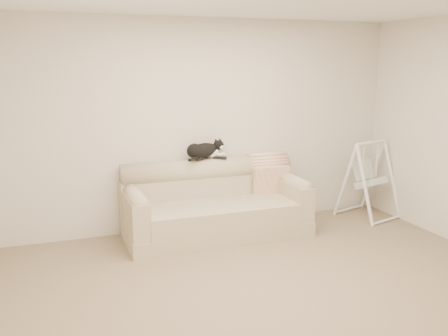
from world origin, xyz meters
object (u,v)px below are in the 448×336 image
remote_b (220,158)px  tuxedo_cat (204,150)px  sofa (215,206)px  baby_swing (368,179)px  remote_a (202,159)px

remote_b → tuxedo_cat: (-0.20, 0.02, 0.10)m
sofa → tuxedo_cat: tuxedo_cat is taller
remote_b → baby_swing: (2.05, -0.25, -0.39)m
sofa → remote_b: 0.61m
remote_a → sofa: bearing=-67.2°
tuxedo_cat → remote_a: bearing=-164.1°
remote_b → tuxedo_cat: size_ratio=0.31×
remote_b → baby_swing: baby_swing is taller
baby_swing → tuxedo_cat: bearing=173.1°
sofa → remote_a: (-0.09, 0.22, 0.56)m
sofa → remote_b: size_ratio=12.53×
remote_a → tuxedo_cat: bearing=15.9°
sofa → remote_b: (0.14, 0.21, 0.56)m
tuxedo_cat → baby_swing: 2.31m
remote_b → tuxedo_cat: bearing=173.4°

